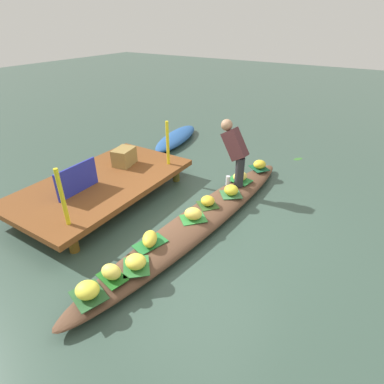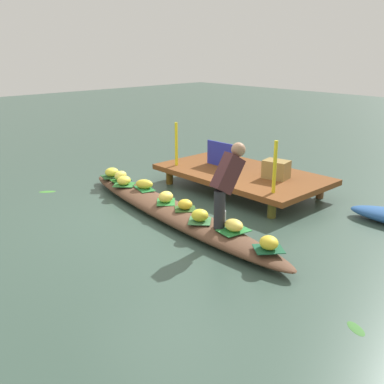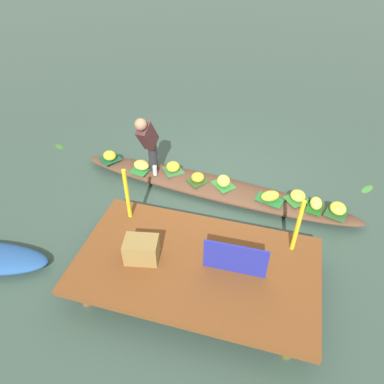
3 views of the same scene
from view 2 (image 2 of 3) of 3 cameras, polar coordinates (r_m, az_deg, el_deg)
canal_water at (r=7.25m, az=-2.54°, el=-3.39°), size 40.00×40.00×0.00m
dock_platform at (r=8.59m, az=6.34°, el=2.25°), size 3.20×1.80×0.38m
vendor_boat at (r=7.21m, az=-2.56°, el=-2.56°), size 5.16×1.17×0.22m
leaf_mat_0 at (r=6.23m, az=5.34°, el=-4.91°), size 0.37×0.46×0.01m
banana_bunch_0 at (r=6.20m, az=5.36°, el=-4.24°), size 0.35×0.30×0.16m
leaf_mat_1 at (r=8.60m, az=-9.08°, el=1.52°), size 0.31×0.40×0.01m
banana_bunch_1 at (r=8.57m, az=-9.11°, el=2.08°), size 0.20×0.26×0.18m
leaf_mat_2 at (r=8.03m, az=-6.09°, el=0.45°), size 0.50×0.37×0.01m
banana_bunch_2 at (r=8.01m, az=-6.11°, el=1.01°), size 0.37×0.34×0.17m
leaf_mat_3 at (r=8.88m, az=-10.18°, el=2.00°), size 0.42×0.46×0.01m
banana_bunch_3 at (r=8.86m, az=-10.21°, el=2.52°), size 0.30×0.32×0.17m
leaf_mat_4 at (r=6.99m, az=-0.88°, el=-2.19°), size 0.43×0.43×0.01m
banana_bunch_4 at (r=6.97m, az=-0.89°, el=-1.59°), size 0.32×0.32×0.16m
leaf_mat_5 at (r=7.32m, az=-3.35°, el=-1.27°), size 0.48×0.47×0.01m
banana_bunch_5 at (r=7.29m, az=-3.36°, el=-0.61°), size 0.30×0.33×0.18m
leaf_mat_6 at (r=5.75m, az=9.75°, el=-7.16°), size 0.46×0.47×0.01m
banana_bunch_6 at (r=5.71m, az=9.79°, el=-6.40°), size 0.34×0.33×0.17m
leaf_mat_7 at (r=6.53m, az=1.01°, el=-3.70°), size 0.47×0.47×0.01m
banana_bunch_7 at (r=6.50m, az=1.01°, el=-2.98°), size 0.34×0.34×0.18m
leaf_mat_8 at (r=8.30m, az=-8.67°, el=0.93°), size 0.49×0.48×0.01m
banana_bunch_8 at (r=8.28m, az=-8.69°, el=1.47°), size 0.29×0.30×0.16m
vendor_person at (r=6.16m, az=4.49°, el=1.53°), size 0.23×0.55×1.18m
water_bottle at (r=6.45m, az=4.00°, el=-3.18°), size 0.08×0.08×0.19m
market_banner at (r=8.83m, az=3.95°, el=4.77°), size 0.81×0.05×0.48m
railing_post_west at (r=8.88m, az=-2.02°, el=6.13°), size 0.06×0.06×0.86m
railing_post_east at (r=7.29m, az=10.52°, el=3.14°), size 0.06×0.06×0.86m
produce_crate at (r=8.19m, az=10.70°, el=2.85°), size 0.49×0.40×0.33m
drifting_plant_0 at (r=8.98m, az=-17.99°, el=0.05°), size 0.29×0.33×0.01m
drifting_plant_1 at (r=4.89m, az=20.20°, el=-16.03°), size 0.28×0.24×0.01m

